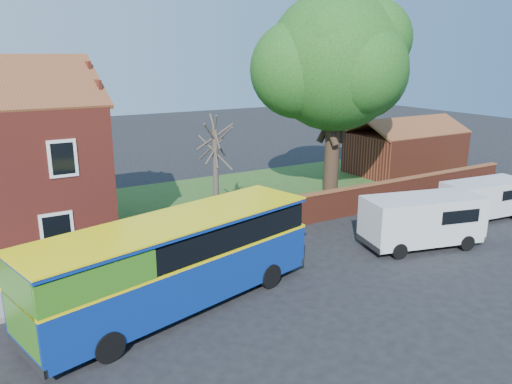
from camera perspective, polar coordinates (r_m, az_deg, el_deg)
ground at (r=16.69m, az=-4.34°, el=-15.38°), size 120.00×120.00×0.00m
grass_strip at (r=33.37m, az=5.82°, el=0.55°), size 26.00×12.00×0.04m
boundary_wall at (r=28.74m, az=12.93°, el=-0.57°), size 22.00×0.38×1.60m
outbuilding at (r=38.94m, az=16.67°, el=4.51°), size 8.20×5.06×4.17m
bus at (r=17.21m, az=-9.97°, el=-7.79°), size 10.84×5.19×3.20m
van_near at (r=23.92m, az=18.48°, el=-2.94°), size 5.76×3.42×2.37m
van_far at (r=29.32m, az=24.64°, el=-0.59°), size 4.90×2.38×2.07m
large_tree at (r=29.64m, az=8.94°, el=14.04°), size 9.92×7.85×12.10m
bare_tree at (r=25.24m, az=-4.62°, el=2.21°), size 2.04×2.43×5.44m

